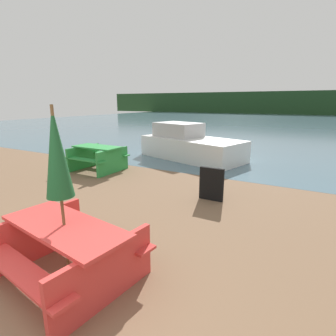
# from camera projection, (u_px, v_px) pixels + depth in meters

# --- Properties ---
(water) EXTENTS (60.00, 50.00, 0.00)m
(water) POSITION_uv_depth(u_px,v_px,m) (288.00, 122.00, 28.99)
(water) COLOR slate
(water) RESTS_ON ground_plane
(far_treeline) EXTENTS (80.00, 1.60, 4.00)m
(far_treeline) POSITION_uv_depth(u_px,v_px,m) (300.00, 103.00, 45.47)
(far_treeline) COLOR #1E3D1E
(far_treeline) RESTS_ON water
(picnic_table_red) EXTENTS (1.92, 1.61, 0.72)m
(picnic_table_red) POSITION_uv_depth(u_px,v_px,m) (66.00, 246.00, 3.23)
(picnic_table_red) COLOR red
(picnic_table_red) RESTS_ON ground_plane
(picnic_table_green) EXTENTS (1.57, 1.40, 0.79)m
(picnic_table_green) POSITION_uv_depth(u_px,v_px,m) (98.00, 156.00, 8.40)
(picnic_table_green) COLOR green
(picnic_table_green) RESTS_ON ground_plane
(umbrella_darkgreen) EXTENTS (0.32, 0.32, 2.14)m
(umbrella_darkgreen) POSITION_uv_depth(u_px,v_px,m) (57.00, 154.00, 2.95)
(umbrella_darkgreen) COLOR brown
(umbrella_darkgreen) RESTS_ON ground_plane
(boat) EXTENTS (4.38, 2.85, 1.35)m
(boat) POSITION_uv_depth(u_px,v_px,m) (189.00, 145.00, 10.25)
(boat) COLOR silver
(boat) RESTS_ON water
(signboard) EXTENTS (0.55, 0.08, 0.75)m
(signboard) POSITION_uv_depth(u_px,v_px,m) (211.00, 184.00, 5.86)
(signboard) COLOR black
(signboard) RESTS_ON ground_plane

